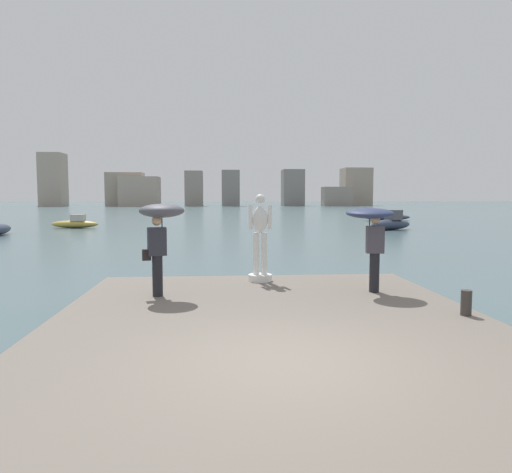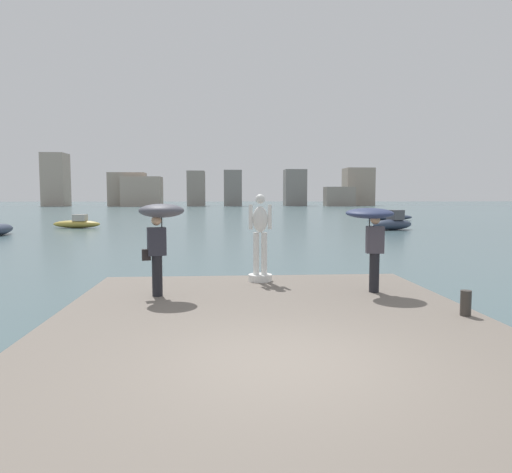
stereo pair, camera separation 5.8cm
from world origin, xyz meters
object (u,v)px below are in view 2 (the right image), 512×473
onlooker_left (160,223)px  boat_leftward (77,223)px  boat_mid (389,217)px  onlooker_right (371,225)px  boat_far (393,223)px  statue_white_figure (260,244)px  mooring_bollard (466,303)px

onlooker_left → boat_leftward: bearing=109.4°
boat_mid → boat_leftward: 31.27m
onlooker_right → boat_far: (9.71, 25.05, -1.39)m
statue_white_figure → boat_mid: bearing=65.9°
mooring_bollard → boat_far: size_ratio=0.12×
onlooker_left → boat_far: (14.35, 25.12, -1.45)m
statue_white_figure → boat_leftward: size_ratio=0.56×
statue_white_figure → boat_leftward: (-12.58, 27.57, -0.96)m
statue_white_figure → boat_leftward: 30.32m
mooring_bollard → boat_far: bearing=72.4°
onlooker_right → boat_mid: size_ratio=0.37×
mooring_bollard → boat_mid: (13.54, 41.70, -0.31)m
onlooker_left → boat_mid: onlooker_left is taller
onlooker_left → mooring_bollard: onlooker_left is taller
onlooker_left → boat_far: onlooker_left is taller
statue_white_figure → boat_far: bearing=62.8°
mooring_bollard → boat_mid: 43.84m
statue_white_figure → boat_mid: (16.93, 37.90, -1.03)m
statue_white_figure → mooring_bollard: statue_white_figure is taller
onlooker_left → boat_mid: 43.97m
onlooker_left → onlooker_right: onlooker_left is taller
boat_far → boat_mid: bearing=71.3°
mooring_bollard → boat_mid: bearing=72.0°
onlooker_right → onlooker_left: bearing=-179.2°
onlooker_left → boat_leftward: 30.99m
boat_mid → boat_leftward: boat_leftward is taller
boat_leftward → onlooker_left: bearing=-70.6°
mooring_bollard → onlooker_right: bearing=115.0°
mooring_bollard → boat_leftward: (-15.98, 31.36, -0.24)m
boat_mid → boat_leftward: (-29.51, -10.33, 0.07)m
boat_far → boat_leftward: boat_far is taller
mooring_bollard → boat_far: (8.67, 27.29, -0.11)m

